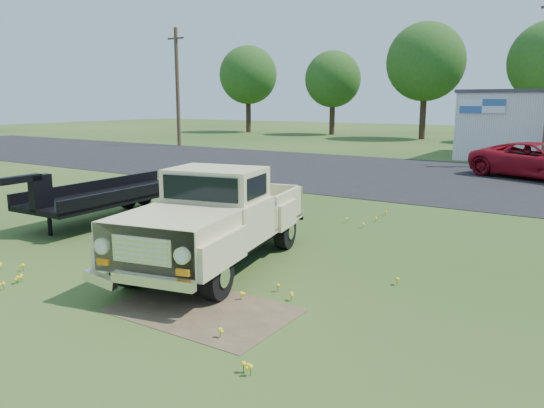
% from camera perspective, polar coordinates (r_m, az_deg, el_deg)
% --- Properties ---
extents(ground, '(140.00, 140.00, 0.00)m').
position_cam_1_polar(ground, '(12.35, -3.74, -5.42)').
color(ground, '#254215').
rests_on(ground, ground).
extents(asphalt_lot, '(90.00, 14.00, 0.02)m').
position_cam_1_polar(asphalt_lot, '(25.74, 16.56, 2.78)').
color(asphalt_lot, black).
rests_on(asphalt_lot, ground).
extents(dirt_patch_a, '(3.00, 2.00, 0.01)m').
position_cam_1_polar(dirt_patch_a, '(9.25, -7.39, -11.26)').
color(dirt_patch_a, brown).
rests_on(dirt_patch_a, ground).
extents(dirt_patch_b, '(2.20, 1.60, 0.01)m').
position_cam_1_polar(dirt_patch_b, '(16.23, -2.07, -1.40)').
color(dirt_patch_b, brown).
rests_on(dirt_patch_b, ground).
extents(utility_pole_west, '(1.60, 0.30, 9.00)m').
position_cam_1_polar(utility_pole_west, '(42.88, -10.14, 12.35)').
color(utility_pole_west, '#4F3B24').
rests_on(utility_pole_west, ground).
extents(treeline_a, '(6.40, 6.40, 9.52)m').
position_cam_1_polar(treeline_a, '(60.73, -2.59, 13.68)').
color(treeline_a, '#342318').
rests_on(treeline_a, ground).
extents(treeline_b, '(5.76, 5.76, 8.57)m').
position_cam_1_polar(treeline_b, '(56.42, 6.57, 13.18)').
color(treeline_b, '#342318').
rests_on(treeline_b, ground).
extents(treeline_c, '(7.04, 7.04, 10.47)m').
position_cam_1_polar(treeline_c, '(51.38, 16.20, 14.46)').
color(treeline_c, '#342318').
rests_on(treeline_c, ground).
extents(vintage_pickup_truck, '(3.41, 6.20, 2.13)m').
position_cam_1_polar(vintage_pickup_truck, '(11.32, -5.96, -1.43)').
color(vintage_pickup_truck, '#CEC98A').
rests_on(vintage_pickup_truck, ground).
extents(flatbed_trailer, '(2.30, 6.25, 1.69)m').
position_cam_1_polar(flatbed_trailer, '(16.49, -16.44, 1.33)').
color(flatbed_trailer, black).
rests_on(flatbed_trailer, ground).
extents(red_pickup, '(6.41, 4.54, 1.62)m').
position_cam_1_polar(red_pickup, '(26.91, 26.71, 4.14)').
color(red_pickup, maroon).
rests_on(red_pickup, ground).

